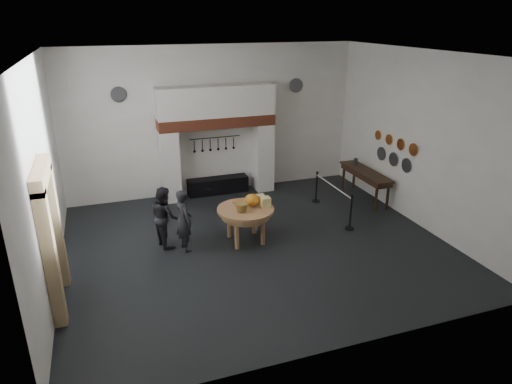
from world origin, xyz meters
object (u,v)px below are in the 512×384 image
object	(u,v)px
visitor_near	(184,220)
side_table	(366,172)
work_table	(246,210)
visitor_far	(165,217)
iron_range	(218,185)
barrier_post_near	(351,213)
barrier_post_far	(317,188)

from	to	relation	value
visitor_near	side_table	distance (m)	5.96
visitor_near	side_table	xyz separation A→B (m)	(5.79, 1.43, 0.11)
visitor_near	side_table	size ratio (longest dim) A/B	0.69
work_table	visitor_far	xyz separation A→B (m)	(-1.91, 0.44, -0.09)
visitor_near	side_table	world-z (taller)	visitor_near
side_table	work_table	bearing A→B (deg)	-160.94
iron_range	side_table	distance (m)	4.58
visitor_far	side_table	size ratio (longest dim) A/B	0.68
visitor_far	work_table	bearing A→B (deg)	-117.43
barrier_post_near	side_table	bearing A→B (deg)	49.47
visitor_near	iron_range	bearing A→B (deg)	-40.09
iron_range	barrier_post_far	world-z (taller)	barrier_post_far
side_table	barrier_post_near	world-z (taller)	same
iron_range	visitor_far	size ratio (longest dim) A/B	1.27
iron_range	visitor_near	world-z (taller)	visitor_near
iron_range	barrier_post_near	xyz separation A→B (m)	(2.61, -3.68, 0.20)
visitor_far	iron_range	bearing A→B (deg)	-49.36
work_table	visitor_far	distance (m)	1.96
side_table	barrier_post_far	xyz separation A→B (m)	(-1.49, 0.26, -0.42)
iron_range	visitor_near	bearing A→B (deg)	-116.56
work_table	barrier_post_near	distance (m)	2.84
iron_range	visitor_far	bearing A→B (deg)	-125.05
visitor_far	barrier_post_near	bearing A→B (deg)	-112.80
work_table	visitor_far	bearing A→B (deg)	166.88
work_table	side_table	size ratio (longest dim) A/B	0.64
iron_range	side_table	world-z (taller)	side_table
work_table	side_table	xyz separation A→B (m)	(4.28, 1.48, 0.03)
iron_range	work_table	bearing A→B (deg)	-93.04
side_table	barrier_post_far	size ratio (longest dim) A/B	2.44
visitor_near	work_table	bearing A→B (deg)	-105.22
iron_range	visitor_near	distance (m)	3.81
iron_range	visitor_far	world-z (taller)	visitor_far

